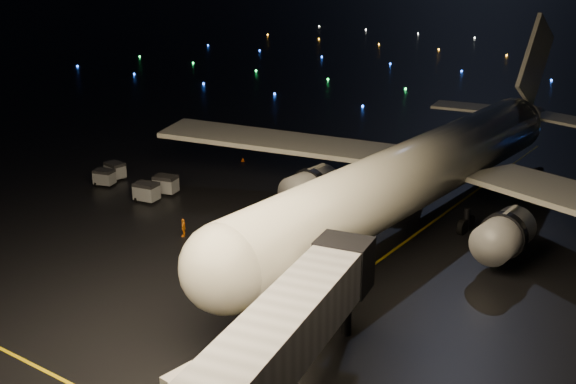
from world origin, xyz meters
name	(u,v)px	position (x,y,z in m)	size (l,w,h in m)	color
lane_centre	(382,259)	(12.00, 15.00, 0.01)	(0.25, 80.00, 0.02)	gold
airliner	(437,129)	(11.27, 25.72, 8.08)	(57.05, 54.19, 16.16)	silver
belt_loader	(220,241)	(1.76, 7.68, 1.54)	(6.33, 1.73, 3.07)	silver
crew_c	(183,228)	(-3.78, 9.51, 0.79)	(0.92, 0.38, 1.57)	orange
safety_cone_0	(281,239)	(3.56, 13.23, 0.25)	(0.44, 0.44, 0.50)	#F7550A
safety_cone_1	(301,201)	(-0.24, 21.78, 0.23)	(0.41, 0.41, 0.47)	#F7550A
safety_cone_2	(276,200)	(-2.32, 20.78, 0.22)	(0.39, 0.39, 0.45)	#F7550A
safety_cone_3	(243,160)	(-13.26, 29.49, 0.24)	(0.41, 0.41, 0.47)	#F7550A
taxiway_lights	(556,75)	(0.00, 106.00, 0.18)	(164.00, 92.00, 0.36)	black
baggage_cart_0	(166,185)	(-12.65, 16.59, 0.92)	(2.16, 1.51, 1.84)	gray
baggage_cart_1	(146,192)	(-12.59, 13.93, 0.93)	(2.18, 1.52, 1.85)	gray
baggage_cart_2	(104,178)	(-19.56, 14.89, 0.82)	(1.93, 1.35, 1.64)	gray
baggage_cart_3	(115,171)	(-20.32, 17.03, 0.87)	(2.04, 1.43, 1.74)	gray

